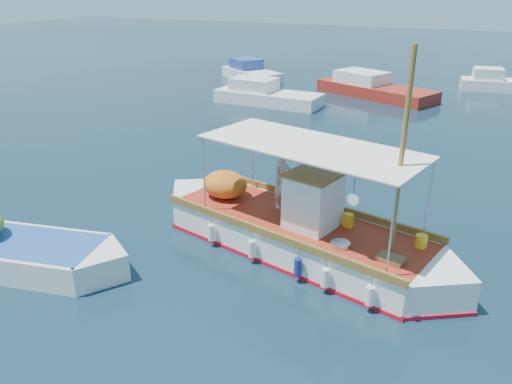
% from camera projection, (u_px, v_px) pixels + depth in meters
% --- Properties ---
extents(ground, '(160.00, 160.00, 0.00)m').
position_uv_depth(ground, '(296.00, 259.00, 14.52)').
color(ground, black).
rests_on(ground, ground).
extents(fishing_caique, '(10.21, 4.53, 6.40)m').
position_uv_depth(fishing_caique, '(295.00, 232.00, 14.88)').
color(fishing_caique, white).
rests_on(fishing_caique, ground).
extents(dinghy, '(7.14, 3.10, 1.78)m').
position_uv_depth(dinghy, '(9.00, 253.00, 14.09)').
color(dinghy, white).
rests_on(dinghy, ground).
extents(bg_boat_nw, '(7.07, 2.68, 1.80)m').
position_uv_depth(bg_boat_nw, '(265.00, 96.00, 32.66)').
color(bg_boat_nw, silver).
rests_on(bg_boat_nw, ground).
extents(bg_boat_n, '(8.85, 5.89, 1.80)m').
position_uv_depth(bg_boat_n, '(373.00, 89.00, 34.78)').
color(bg_boat_n, maroon).
rests_on(bg_boat_n, ground).
extents(bg_boat_far_w, '(6.17, 5.09, 1.80)m').
position_uv_depth(bg_boat_far_w, '(250.00, 73.00, 40.67)').
color(bg_boat_far_w, silver).
rests_on(bg_boat_far_w, ground).
extents(bg_boat_far_n, '(5.25, 2.78, 1.80)m').
position_uv_depth(bg_boat_far_n, '(495.00, 84.00, 36.60)').
color(bg_boat_far_n, silver).
rests_on(bg_boat_far_n, ground).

